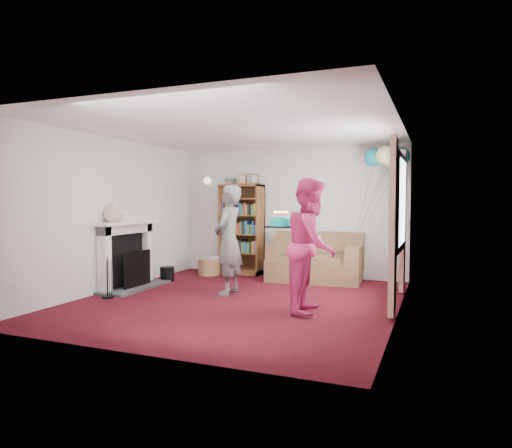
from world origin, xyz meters
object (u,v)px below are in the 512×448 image
at_px(birthday_cake, 281,222).
at_px(sofa, 315,263).
at_px(bookcase, 242,230).
at_px(person_striped, 229,240).
at_px(person_magenta, 312,245).

bearing_deg(birthday_cake, sofa, 91.30).
bearing_deg(birthday_cake, bookcase, 124.37).
xyz_separation_m(person_striped, birthday_cake, (1.01, -0.44, 0.31)).
height_order(bookcase, person_magenta, bookcase).
distance_m(sofa, person_striped, 2.02).
distance_m(bookcase, person_striped, 2.03).
relative_size(sofa, person_striped, 0.97).
xyz_separation_m(sofa, birthday_cake, (0.05, -2.14, 0.84)).
height_order(sofa, person_striped, person_striped).
height_order(person_striped, birthday_cake, person_striped).
bearing_deg(person_magenta, birthday_cake, 66.41).
xyz_separation_m(person_striped, person_magenta, (1.50, -0.61, 0.03)).
distance_m(person_striped, birthday_cake, 1.14).
height_order(sofa, person_magenta, person_magenta).
height_order(person_magenta, birthday_cake, person_magenta).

